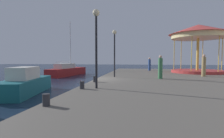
% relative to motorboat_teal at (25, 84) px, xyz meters
% --- Properties ---
extents(ground_plane, '(120.00, 120.00, 0.00)m').
position_rel_motorboat_teal_xyz_m(ground_plane, '(4.21, 2.73, -0.69)').
color(ground_plane, '#162338').
extents(quay_dock, '(14.68, 29.00, 0.80)m').
position_rel_motorboat_teal_xyz_m(quay_dock, '(11.55, 2.73, -0.29)').
color(quay_dock, '#5B564F').
rests_on(quay_dock, ground).
extents(motorboat_teal, '(2.72, 5.34, 1.81)m').
position_rel_motorboat_teal_xyz_m(motorboat_teal, '(0.00, 0.00, 0.00)').
color(motorboat_teal, '#19606B').
rests_on(motorboat_teal, ground).
extents(sailboat_red, '(3.12, 7.58, 7.80)m').
position_rel_motorboat_teal_xyz_m(sailboat_red, '(-2.57, 12.42, 0.00)').
color(sailboat_red, maroon).
rests_on(sailboat_red, ground).
extents(carousel, '(6.37, 6.37, 5.39)m').
position_rel_motorboat_teal_xyz_m(carousel, '(14.03, 10.22, 4.14)').
color(carousel, '#B23333').
rests_on(carousel, quay_dock).
extents(lamp_post_near_edge, '(0.36, 0.36, 4.09)m').
position_rel_motorboat_teal_xyz_m(lamp_post_near_edge, '(5.34, -1.62, 2.93)').
color(lamp_post_near_edge, black).
rests_on(lamp_post_near_edge, quay_dock).
extents(lamp_post_mid_promenade, '(0.36, 0.36, 4.00)m').
position_rel_motorboat_teal_xyz_m(lamp_post_mid_promenade, '(5.45, 4.18, 2.88)').
color(lamp_post_mid_promenade, black).
rests_on(lamp_post_mid_promenade, quay_dock).
extents(bollard_south, '(0.24, 0.24, 0.40)m').
position_rel_motorboat_teal_xyz_m(bollard_south, '(4.62, 0.74, 0.31)').
color(bollard_south, '#2D2D33').
rests_on(bollard_south, quay_dock).
extents(bollard_center, '(0.24, 0.24, 0.40)m').
position_rel_motorboat_teal_xyz_m(bollard_center, '(4.56, -5.16, 0.31)').
color(bollard_center, '#2D2D33').
rests_on(bollard_center, quay_dock).
extents(bollard_north, '(0.24, 0.24, 0.40)m').
position_rel_motorboat_teal_xyz_m(bollard_north, '(4.65, -1.92, 0.31)').
color(bollard_north, '#2D2D33').
rests_on(bollard_north, quay_dock).
extents(person_mid_promenade, '(0.34, 0.34, 1.96)m').
position_rel_motorboat_teal_xyz_m(person_mid_promenade, '(13.17, 5.80, 1.04)').
color(person_mid_promenade, '#937A4C').
rests_on(person_mid_promenade, quay_dock).
extents(person_far_corner, '(0.34, 0.34, 1.74)m').
position_rel_motorboat_teal_xyz_m(person_far_corner, '(8.89, 12.87, 0.93)').
color(person_far_corner, '#2D4C8C').
rests_on(person_far_corner, quay_dock).
extents(person_near_carousel, '(0.34, 0.34, 1.84)m').
position_rel_motorboat_teal_xyz_m(person_near_carousel, '(9.19, 3.48, 0.98)').
color(person_near_carousel, '#387247').
rests_on(person_near_carousel, quay_dock).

